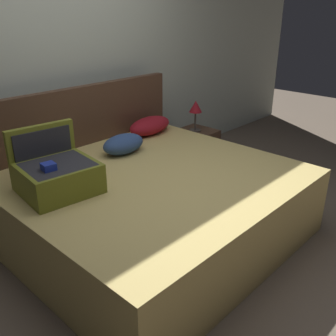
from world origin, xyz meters
The scene contains 9 objects.
ground_plane centered at (0.00, 0.00, 0.00)m, with size 12.00×12.00×0.00m, color #6B5B4C.
back_wall centered at (0.00, 1.65, 1.30)m, with size 8.00×0.10×2.60m, color #B7C1B2.
bed centered at (0.00, 0.40, 0.27)m, with size 2.06×1.87×0.55m, color tan.
headboard centered at (0.00, 1.38, 0.54)m, with size 2.10×0.08×1.08m, color #4C3323.
hard_case_large centered at (-0.65, 0.70, 0.68)m, with size 0.54×0.52×0.43m.
pillow_near_headboard centered at (0.15, 0.93, 0.63)m, with size 0.40×0.25×0.17m, color navy.
pillow_center_head centered at (0.68, 1.16, 0.63)m, with size 0.52×0.27×0.17m, color maroon.
nightstand centered at (1.31, 1.09, 0.22)m, with size 0.44×0.40×0.44m, color #4C3323.
table_lamp centered at (1.31, 1.09, 0.70)m, with size 0.14×0.14×0.34m.
Camera 1 is at (-1.86, -1.50, 1.75)m, focal length 40.91 mm.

